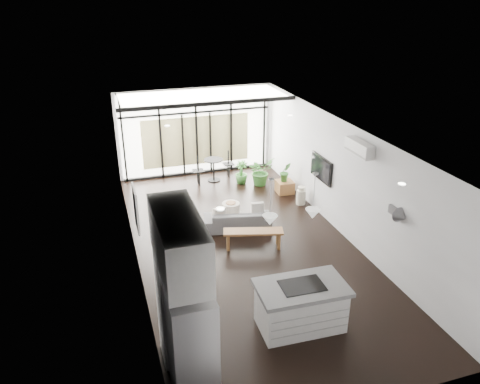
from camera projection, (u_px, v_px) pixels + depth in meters
floor at (244, 244)px, 11.21m from camera, size 5.00×10.00×0.00m
ceiling at (244, 132)px, 10.07m from camera, size 5.00×10.00×0.00m
wall_left at (132, 205)px, 9.95m from camera, size 0.02×10.00×2.80m
wall_right at (342, 179)px, 11.33m from camera, size 0.02×10.00×2.80m
wall_back at (196, 131)px, 15.00m from camera, size 5.00×0.02×2.80m
wall_front at (359, 334)px, 6.28m from camera, size 5.00×0.02×2.80m
glazing at (197, 132)px, 14.89m from camera, size 5.00×0.20×2.80m
skylight at (201, 95)px, 13.57m from camera, size 4.70×1.90×0.06m
neighbour_building at (196, 141)px, 15.08m from camera, size 3.50×0.02×1.60m
island at (301, 306)px, 8.36m from camera, size 1.63×1.00×0.87m
cooktop at (302, 285)px, 8.18m from camera, size 0.78×0.54×0.01m
fridge at (192, 342)px, 6.93m from camera, size 0.66×0.82×1.69m
appliance_column at (177, 299)px, 7.41m from camera, size 0.59×0.61×2.27m
upper_cabinets at (179, 243)px, 6.62m from camera, size 0.62×1.75×0.86m
pendant_left at (270, 220)px, 7.97m from camera, size 0.26×0.26×0.18m
pendant_right at (313, 214)px, 8.19m from camera, size 0.26×0.26×0.18m
sofa at (238, 217)px, 11.82m from camera, size 1.76×0.84×0.66m
console_bench at (253, 239)px, 10.99m from camera, size 1.44×0.71×0.45m
pouf at (231, 209)px, 12.52m from camera, size 0.52×0.52×0.38m
crate at (285, 187)px, 13.96m from camera, size 0.50×0.50×0.36m
plant_tall at (260, 174)px, 14.47m from camera, size 1.07×1.12×0.69m
plant_med at (241, 177)px, 14.61m from camera, size 0.72×0.83×0.40m
plant_crate at (285, 177)px, 13.83m from camera, size 0.35×0.61×0.26m
milk_can at (301, 195)px, 13.19m from camera, size 0.28×0.28×0.52m
bistro_set at (214, 169)px, 14.73m from camera, size 1.73×1.07×0.77m
tv at (321, 168)px, 12.23m from camera, size 0.05×1.10×0.65m
ac_unit at (359, 148)px, 10.18m from camera, size 0.22×0.90×0.30m
framed_art at (136, 209)px, 9.46m from camera, size 0.04×0.70×0.90m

